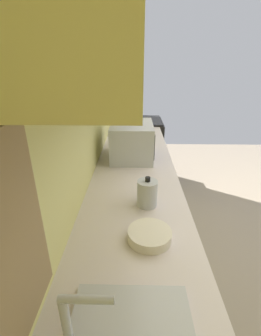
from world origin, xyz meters
name	(u,v)px	position (x,y,z in m)	size (l,w,h in m)	color
ground_plane	(256,251)	(0.00, 0.00, 0.00)	(6.25, 6.25, 0.00)	gray
wall_back	(84,93)	(0.00, 1.50, 1.42)	(4.03, 0.12, 2.85)	#E3DB80
counter_run	(133,243)	(-0.40, 1.15, 0.44)	(3.09, 0.62, 0.89)	#D4CA72
upper_cabinets	(105,4)	(-0.40, 1.29, 1.86)	(1.77, 0.31, 0.69)	#DBCD75
oven_range	(137,151)	(1.44, 1.11, 0.46)	(0.61, 0.68, 1.07)	black
microwave	(132,141)	(0.14, 1.17, 1.03)	(0.44, 0.34, 0.28)	#B7BABF
bowl	(150,235)	(-0.87, 1.08, 0.91)	(0.20, 0.20, 0.05)	silver
kettle	(147,193)	(-0.58, 1.08, 0.96)	(0.15, 0.11, 0.17)	#B7BABF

